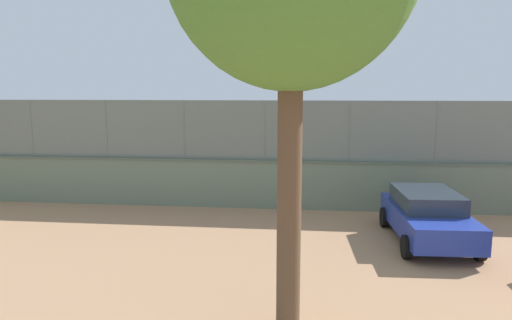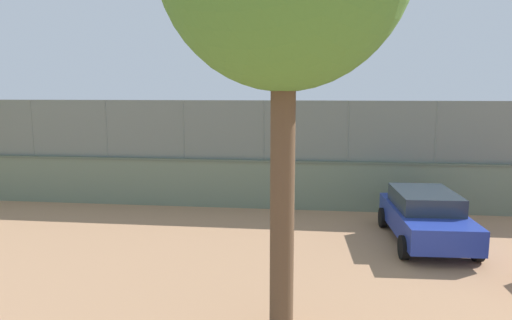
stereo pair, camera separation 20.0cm
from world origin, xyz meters
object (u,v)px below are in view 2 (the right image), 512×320
at_px(courtside_bench, 444,188).
at_px(player_foreground_swinging, 212,173).
at_px(sports_ball, 193,195).
at_px(parked_car_blue, 425,216).
at_px(player_near_wall_returning, 286,155).

bearing_deg(courtside_bench, player_foreground_swinging, -1.80).
height_order(sports_ball, courtside_bench, courtside_bench).
bearing_deg(parked_car_blue, player_foreground_swinging, -37.99).
bearing_deg(parked_car_blue, sports_ball, -31.81).
bearing_deg(courtside_bench, player_near_wall_returning, -38.23).
height_order(player_foreground_swinging, player_near_wall_returning, player_near_wall_returning).
bearing_deg(player_foreground_swinging, parked_car_blue, 142.01).
relative_size(sports_ball, parked_car_blue, 0.04).
bearing_deg(player_foreground_swinging, player_near_wall_returning, -122.28).
bearing_deg(player_near_wall_returning, parked_car_blue, 112.02).
xyz_separation_m(player_foreground_swinging, player_near_wall_returning, (-2.99, -4.74, 0.12)).
distance_m(player_foreground_swinging, player_near_wall_returning, 5.61).
bearing_deg(courtside_bench, parked_car_blue, 67.43).
bearing_deg(player_near_wall_returning, player_foreground_swinging, 57.72).
relative_size(player_foreground_swinging, sports_ball, 9.76).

